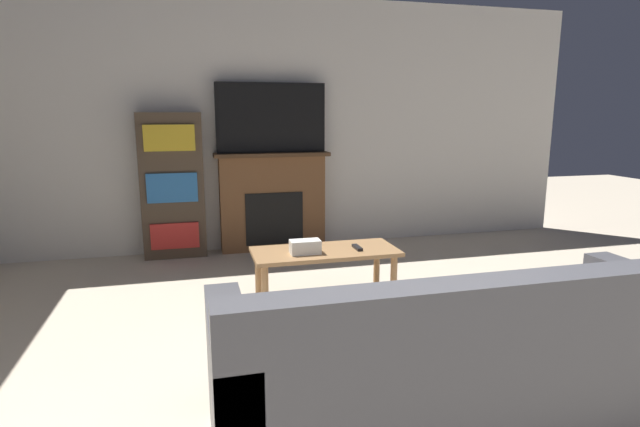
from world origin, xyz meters
The scene contains 8 objects.
wall_back centered at (0.00, 4.40, 1.35)m, with size 6.90×0.06×2.70m.
fireplace centered at (-0.16, 4.26, 0.54)m, with size 1.23×0.28×1.07m.
tv centered at (-0.16, 4.24, 1.43)m, with size 1.16×0.03×0.73m.
couch centered at (0.18, 0.75, 0.30)m, with size 2.32×0.89×0.88m.
coffee_table centered at (-0.06, 2.40, 0.41)m, with size 1.09×0.47×0.47m.
tissue_box centered at (-0.23, 2.34, 0.52)m, with size 0.22×0.12×0.10m.
remote_control centered at (0.18, 2.37, 0.49)m, with size 0.04×0.15×0.02m.
bookshelf centered at (-1.20, 4.23, 0.75)m, with size 0.63×0.29×1.49m.
Camera 1 is at (-1.01, -1.08, 1.47)m, focal length 28.00 mm.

